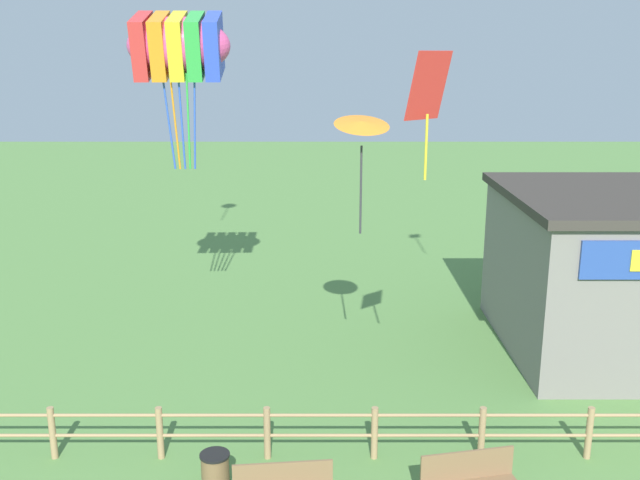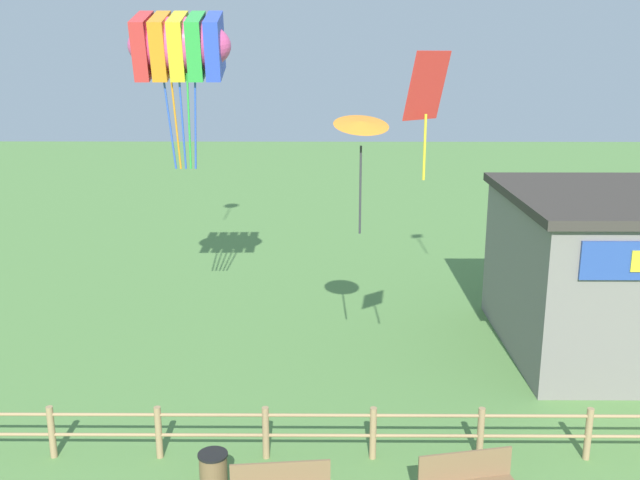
% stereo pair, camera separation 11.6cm
% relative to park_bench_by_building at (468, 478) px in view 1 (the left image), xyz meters
% --- Properties ---
extents(wooden_fence, '(15.35, 0.14, 1.13)m').
position_rel_park_bench_by_building_xyz_m(wooden_fence, '(-2.67, 1.59, 0.08)').
color(wooden_fence, '#9E7F56').
rests_on(wooden_fence, ground_plane).
extents(park_bench_by_building, '(1.82, 0.75, 1.06)m').
position_rel_park_bench_by_building_xyz_m(park_bench_by_building, '(0.00, 0.00, 0.00)').
color(park_bench_by_building, brown).
rests_on(park_bench_by_building, ground_plane).
extents(trash_bin, '(0.57, 0.57, 0.77)m').
position_rel_park_bench_by_building_xyz_m(trash_bin, '(-4.65, 0.46, -0.17)').
color(trash_bin, brown).
rests_on(trash_bin, ground_plane).
extents(kite_rainbow_parafoil, '(2.81, 1.93, 4.22)m').
position_rel_park_bench_by_building_xyz_m(kite_rainbow_parafoil, '(-6.45, 8.30, 7.62)').
color(kite_rainbow_parafoil, '#E54C8C').
extents(kite_orange_delta, '(1.44, 1.42, 2.69)m').
position_rel_park_bench_by_building_xyz_m(kite_orange_delta, '(-1.78, 4.28, 5.91)').
color(kite_orange_delta, orange).
extents(kite_red_diamond, '(0.90, 0.83, 2.33)m').
position_rel_park_bench_by_building_xyz_m(kite_red_diamond, '(-0.73, 1.79, 6.74)').
color(kite_red_diamond, red).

